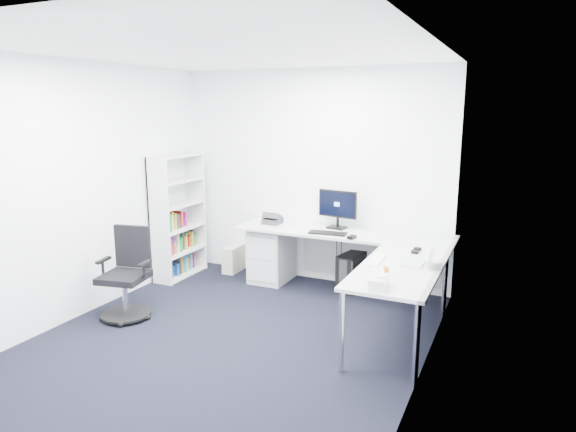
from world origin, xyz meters
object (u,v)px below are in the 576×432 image
at_px(l_desk, 332,270).
at_px(task_chair, 124,275).
at_px(bookshelf, 178,216).
at_px(laptop, 413,253).
at_px(monitor, 337,209).

height_order(l_desk, task_chair, task_chair).
height_order(bookshelf, laptop, bookshelf).
xyz_separation_m(bookshelf, task_chair, (0.33, -1.42, -0.33)).
distance_m(bookshelf, task_chair, 1.50).
bearing_deg(bookshelf, l_desk, -1.32).
relative_size(monitor, laptop, 1.69).
bearing_deg(l_desk, bookshelf, 178.68).
distance_m(bookshelf, laptop, 3.27).
height_order(l_desk, laptop, laptop).
height_order(bookshelf, task_chair, bookshelf).
xyz_separation_m(task_chair, monitor, (1.73, 1.85, 0.52)).
relative_size(l_desk, bookshelf, 1.61).
bearing_deg(l_desk, monitor, 103.80).
relative_size(bookshelf, monitor, 3.21).
bearing_deg(bookshelf, monitor, 11.68).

